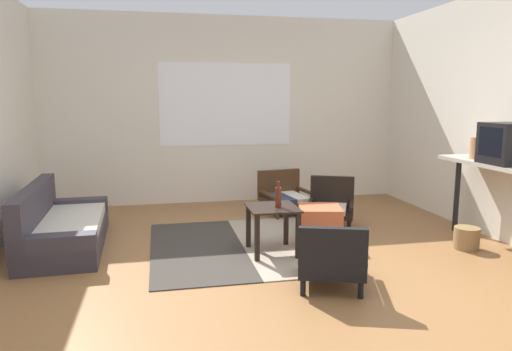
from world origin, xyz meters
The scene contains 14 objects.
ground_plane centered at (0.00, 0.00, 0.00)m, with size 7.80×7.80×0.00m, color olive.
far_wall_with_window centered at (0.00, 3.06, 1.35)m, with size 5.60×0.13×2.70m.
area_rug centered at (-0.16, 0.79, 0.01)m, with size 1.88×2.04×0.01m.
couch centered at (-2.01, 1.16, 0.20)m, with size 0.80×1.75×0.65m.
coffee_table centered at (0.09, 0.51, 0.36)m, with size 0.48×0.51×0.47m.
armchair_by_window centered at (0.67, 2.16, 0.24)m, with size 0.71×0.73×0.55m.
armchair_striped_foreground centered at (0.35, -0.42, 0.24)m, with size 0.70×0.77×0.56m.
armchair_corner centered at (1.04, 1.39, 0.26)m, with size 0.70×0.70×0.58m.
ottoman_orange centered at (0.67, 0.75, 0.20)m, with size 0.44×0.44×0.39m, color #BC5633.
console_shelf centered at (2.38, 0.17, 0.79)m, with size 0.48×1.52×0.89m.
crt_television centered at (2.37, 0.09, 1.09)m, with size 0.46×0.42×0.40m.
clay_vase centered at (2.38, 0.50, 1.02)m, with size 0.24×0.24×0.34m.
glass_bottle centered at (0.14, 0.47, 0.58)m, with size 0.06×0.06×0.26m.
wicker_basket centered at (2.08, 0.24, 0.11)m, with size 0.25×0.25×0.22m, color olive.
Camera 1 is at (-0.99, -3.87, 1.53)m, focal length 32.96 mm.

